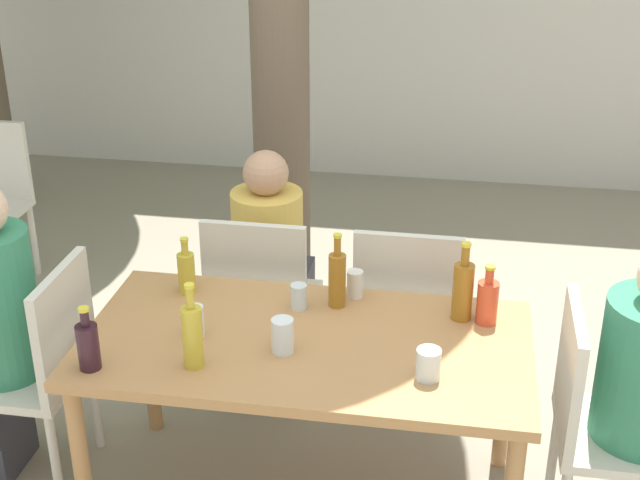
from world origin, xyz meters
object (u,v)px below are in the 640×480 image
object	(u,v)px
patio_chair_0	(41,362)
drinking_glass_2	(299,297)
drinking_glass_4	(355,284)
person_seated_2	(273,276)
patio_chair_3	(408,309)
patio_chair_1	(598,416)
amber_bottle_3	(337,278)
oil_cruet_5	(186,272)
soda_bottle_0	(487,301)
amber_bottle_1	(463,290)
drinking_glass_0	(196,321)
drinking_glass_1	(428,364)
patio_chair_2	(261,297)
wine_bottle_2	(88,345)
drinking_glass_3	(283,336)
oil_cruet_4	(193,335)
dining_table_front	(306,358)

from	to	relation	value
patio_chair_0	drinking_glass_2	size ratio (longest dim) A/B	9.38
drinking_glass_4	person_seated_2	bearing A→B (deg)	129.25
patio_chair_3	patio_chair_1	bearing A→B (deg)	137.70
drinking_glass_2	drinking_glass_4	distance (m)	0.23
amber_bottle_3	drinking_glass_4	distance (m)	0.12
amber_bottle_3	patio_chair_1	bearing A→B (deg)	-15.41
drinking_glass_4	oil_cruet_5	bearing A→B (deg)	-173.34
person_seated_2	soda_bottle_0	bearing A→B (deg)	144.97
amber_bottle_1	soda_bottle_0	bearing A→B (deg)	-9.95
amber_bottle_3	drinking_glass_2	bearing A→B (deg)	-161.47
patio_chair_3	oil_cruet_5	size ratio (longest dim) A/B	3.96
drinking_glass_0	drinking_glass_1	bearing A→B (deg)	-9.28
person_seated_2	drinking_glass_0	xyz separation A→B (m)	(-0.07, -0.93, 0.29)
amber_bottle_3	oil_cruet_5	distance (m)	0.59
patio_chair_2	wine_bottle_2	size ratio (longest dim) A/B	3.99
patio_chair_1	person_seated_2	bearing A→B (deg)	56.48
patio_chair_0	amber_bottle_3	size ratio (longest dim) A/B	3.10
patio_chair_0	oil_cruet_5	size ratio (longest dim) A/B	3.96
wine_bottle_2	drinking_glass_3	xyz separation A→B (m)	(0.61, 0.21, -0.03)
patio_chair_2	drinking_glass_1	xyz separation A→B (m)	(0.76, -0.82, 0.26)
amber_bottle_3	oil_cruet_4	distance (m)	0.64
amber_bottle_1	drinking_glass_4	xyz separation A→B (m)	(-0.41, 0.10, -0.06)
amber_bottle_3	drinking_glass_3	world-z (taller)	amber_bottle_3
amber_bottle_1	drinking_glass_2	xyz separation A→B (m)	(-0.60, -0.03, -0.07)
patio_chair_3	amber_bottle_3	world-z (taller)	amber_bottle_3
drinking_glass_1	amber_bottle_3	bearing A→B (deg)	130.10
patio_chair_1	person_seated_2	distance (m)	1.61
oil_cruet_5	drinking_glass_1	size ratio (longest dim) A/B	2.14
patio_chair_0	drinking_glass_0	size ratio (longest dim) A/B	7.84
amber_bottle_1	drinking_glass_2	bearing A→B (deg)	-177.45
soda_bottle_0	drinking_glass_2	xyz separation A→B (m)	(-0.69, -0.01, -0.04)
patio_chair_1	drinking_glass_0	bearing A→B (deg)	91.57
patio_chair_1	amber_bottle_1	size ratio (longest dim) A/B	3.00
drinking_glass_0	drinking_glass_2	size ratio (longest dim) A/B	1.20
drinking_glass_3	person_seated_2	bearing A→B (deg)	104.50
patio_chair_1	amber_bottle_3	xyz separation A→B (m)	(-0.96, 0.26, 0.32)
patio_chair_0	patio_chair_3	xyz separation A→B (m)	(1.34, 0.65, 0.00)
dining_table_front	patio_chair_1	world-z (taller)	patio_chair_1
patio_chair_1	oil_cruet_5	bearing A→B (deg)	80.13
dining_table_front	person_seated_2	bearing A→B (deg)	109.63
patio_chair_1	patio_chair_0	bearing A→B (deg)	90.00
drinking_glass_2	amber_bottle_3	bearing A→B (deg)	18.53
person_seated_2	drinking_glass_2	bearing A→B (deg)	110.44
patio_chair_3	oil_cruet_4	world-z (taller)	oil_cruet_4
amber_bottle_1	amber_bottle_3	world-z (taller)	amber_bottle_1
patio_chair_3	drinking_glass_0	xyz separation A→B (m)	(-0.71, -0.68, 0.26)
soda_bottle_0	drinking_glass_4	xyz separation A→B (m)	(-0.50, 0.12, -0.04)
dining_table_front	person_seated_2	size ratio (longest dim) A/B	1.39
patio_chair_2	wine_bottle_2	xyz separation A→B (m)	(-0.36, -0.95, 0.29)
drinking_glass_3	drinking_glass_4	world-z (taller)	drinking_glass_3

